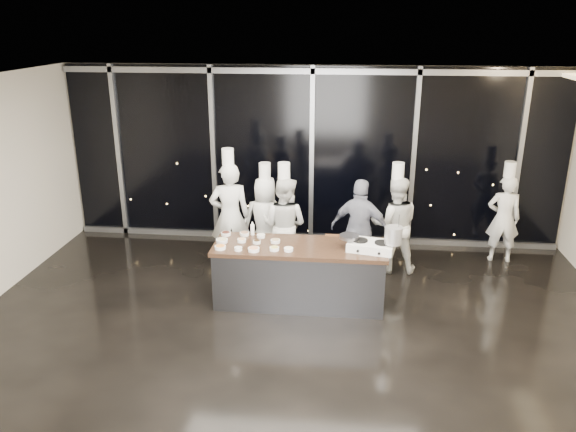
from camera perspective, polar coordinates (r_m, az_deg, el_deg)
name	(u,v)px	position (r m, az deg, el deg)	size (l,w,h in m)	color
ground	(293,334)	(7.59, 0.56, -11.89)	(9.00, 9.00, 0.00)	black
room_shell	(309,170)	(6.69, 2.12, 4.71)	(9.02, 7.02, 3.21)	beige
window_wall	(312,157)	(10.18, 2.43, 6.06)	(8.90, 0.11, 3.20)	black
demo_counter	(299,274)	(8.16, 1.17, -5.90)	(2.46, 0.86, 0.90)	#393A3E
stove	(371,246)	(7.88, 8.43, -3.02)	(0.69, 0.51, 0.14)	white
frying_pan	(348,237)	(7.90, 6.16, -2.09)	(0.49, 0.32, 0.05)	slate
stock_pot	(393,235)	(7.77, 10.66, -1.93)	(0.24, 0.24, 0.24)	silver
prep_bowls	(247,242)	(8.04, -4.14, -2.68)	(1.14, 0.73, 0.05)	white
squeeze_bottle	(252,228)	(8.35, -3.63, -1.27)	(0.06, 0.06, 0.21)	white
chef_far_left	(230,216)	(9.18, -5.92, 0.05)	(0.74, 0.58, 2.03)	silver
chef_left	(265,220)	(9.33, -2.30, -0.44)	(0.75, 0.49, 1.76)	silver
chef_center	(284,225)	(9.02, -0.40, -0.88)	(0.94, 0.83, 1.84)	silver
guest	(360,230)	(8.88, 7.35, -1.38)	(1.03, 0.65, 1.63)	#131936
chef_right	(395,224)	(9.23, 10.77, -0.79)	(0.80, 0.63, 1.83)	silver
chef_side	(504,217)	(10.13, 21.05, -0.12)	(0.57, 0.39, 1.75)	silver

